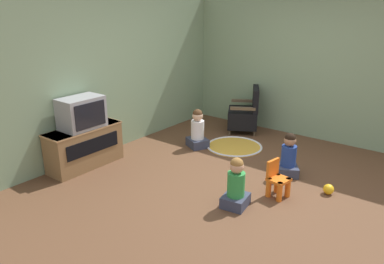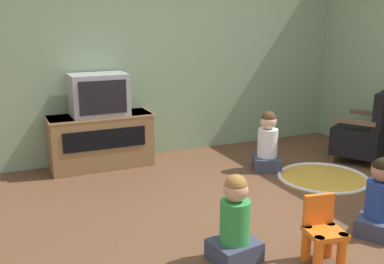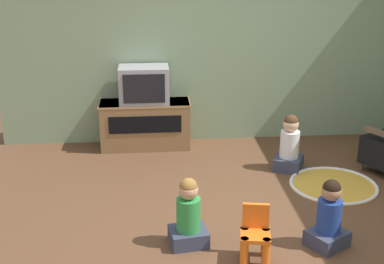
{
  "view_description": "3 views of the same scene",
  "coord_description": "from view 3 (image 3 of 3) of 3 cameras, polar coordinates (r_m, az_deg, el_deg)",
  "views": [
    {
      "loc": [
        -4.29,
        -2.37,
        2.37
      ],
      "look_at": [
        -0.5,
        0.56,
        0.71
      ],
      "focal_mm": 35.0,
      "sensor_mm": 36.0,
      "label": 1
    },
    {
      "loc": [
        -2.22,
        -2.81,
        1.67
      ],
      "look_at": [
        -0.78,
        0.35,
        0.79
      ],
      "focal_mm": 42.0,
      "sensor_mm": 36.0,
      "label": 2
    },
    {
      "loc": [
        -1.08,
        -4.47,
        2.56
      ],
      "look_at": [
        -0.65,
        0.47,
        0.78
      ],
      "focal_mm": 50.0,
      "sensor_mm": 36.0,
      "label": 3
    }
  ],
  "objects": [
    {
      "name": "play_mat",
      "position": [
        6.14,
        14.85,
        -5.5
      ],
      "size": [
        0.97,
        0.97,
        0.04
      ],
      "color": "gold",
      "rests_on": "ground_plane"
    },
    {
      "name": "child_watching_right",
      "position": [
        6.37,
        10.36,
        -1.45
      ],
      "size": [
        0.42,
        0.44,
        0.67
      ],
      "rotation": [
        0.0,
        0.0,
        1.1
      ],
      "color": "#33384C",
      "rests_on": "ground_plane"
    },
    {
      "name": "television",
      "position": [
        6.8,
        -5.14,
        5.06
      ],
      "size": [
        0.63,
        0.41,
        0.46
      ],
      "color": "#939399",
      "rests_on": "tv_cabinet"
    },
    {
      "name": "ground_plane",
      "position": [
        5.26,
        7.66,
        -9.56
      ],
      "size": [
        30.0,
        30.0,
        0.0
      ],
      "primitive_type": "plane",
      "color": "brown"
    },
    {
      "name": "child_watching_center",
      "position": [
        4.75,
        -0.38,
        -8.97
      ],
      "size": [
        0.36,
        0.33,
        0.64
      ],
      "rotation": [
        0.0,
        0.0,
        0.15
      ],
      "color": "#33384C",
      "rests_on": "ground_plane"
    },
    {
      "name": "child_watching_left",
      "position": [
        4.88,
        14.4,
        -8.85
      ],
      "size": [
        0.43,
        0.41,
        0.64
      ],
      "rotation": [
        0.0,
        0.0,
        0.56
      ],
      "color": "#33384C",
      "rests_on": "ground_plane"
    },
    {
      "name": "yellow_kid_chair",
      "position": [
        4.61,
        6.76,
        -11.15
      ],
      "size": [
        0.29,
        0.28,
        0.48
      ],
      "rotation": [
        0.0,
        0.0,
        -0.17
      ],
      "color": "orange",
      "rests_on": "ground_plane"
    },
    {
      "name": "tv_cabinet",
      "position": [
        6.96,
        -5.01,
        0.87
      ],
      "size": [
        1.16,
        0.43,
        0.61
      ],
      "color": "brown",
      "rests_on": "ground_plane"
    },
    {
      "name": "wall_back",
      "position": [
        7.04,
        1.31,
        9.23
      ],
      "size": [
        5.35,
        0.12,
        2.56
      ],
      "color": "gray",
      "rests_on": "ground_plane"
    }
  ]
}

